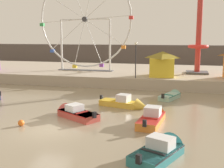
% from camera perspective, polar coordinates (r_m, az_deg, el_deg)
% --- Properties ---
extents(ground_plane, '(240.00, 240.00, 0.00)m').
position_cam_1_polar(ground_plane, '(19.51, -12.39, -8.89)').
color(ground_plane, gray).
extents(quay_promenade, '(110.00, 18.16, 1.30)m').
position_cam_1_polar(quay_promenade, '(42.30, 2.62, 2.08)').
color(quay_promenade, tan).
rests_on(quay_promenade, ground_plane).
extents(distant_town_skyline, '(140.00, 3.00, 4.40)m').
position_cam_1_polar(distant_town_skyline, '(61.27, 6.35, 5.77)').
color(distant_town_skyline, '#564C47').
rests_on(distant_town_skyline, ground_plane).
extents(motorboat_faded_red, '(4.41, 3.31, 1.42)m').
position_cam_1_polar(motorboat_faded_red, '(22.08, -7.98, -5.67)').
color(motorboat_faded_red, '#B24238').
rests_on(motorboat_faded_red, ground_plane).
extents(motorboat_orange_hull, '(1.81, 4.94, 1.55)m').
position_cam_1_polar(motorboat_orange_hull, '(20.88, 8.33, -6.48)').
color(motorboat_orange_hull, orange).
rests_on(motorboat_orange_hull, ground_plane).
extents(motorboat_seafoam, '(2.34, 3.86, 1.11)m').
position_cam_1_polar(motorboat_seafoam, '(29.09, 11.95, -2.28)').
color(motorboat_seafoam, '#93BCAD').
rests_on(motorboat_seafoam, ground_plane).
extents(motorboat_mustard_yellow, '(4.61, 2.30, 1.47)m').
position_cam_1_polar(motorboat_mustard_yellow, '(24.82, 2.90, -3.90)').
color(motorboat_mustard_yellow, gold).
rests_on(motorboat_mustard_yellow, ground_plane).
extents(motorboat_teal_painted, '(2.99, 4.23, 1.59)m').
position_cam_1_polar(motorboat_teal_painted, '(15.32, 10.33, -12.67)').
color(motorboat_teal_painted, teal).
rests_on(motorboat_teal_painted, ground_plane).
extents(ferris_wheel_white_frame, '(13.76, 1.20, 13.94)m').
position_cam_1_polar(ferris_wheel_white_frame, '(40.90, -5.49, 12.54)').
color(ferris_wheel_white_frame, silver).
rests_on(ferris_wheel_white_frame, quay_promenade).
extents(drop_tower_red_tower, '(2.80, 2.80, 11.97)m').
position_cam_1_polar(drop_tower_red_tower, '(38.86, 17.00, 8.65)').
color(drop_tower_red_tower, '#BC332D').
rests_on(drop_tower_red_tower, quay_promenade).
extents(carnival_booth_yellow_awning, '(3.24, 3.79, 3.04)m').
position_cam_1_polar(carnival_booth_yellow_awning, '(35.19, 10.10, 4.11)').
color(carnival_booth_yellow_awning, yellow).
rests_on(carnival_booth_yellow_awning, quay_promenade).
extents(promenade_lamp_near, '(0.32, 0.32, 4.18)m').
position_cam_1_polar(promenade_lamp_near, '(33.18, 4.80, 5.86)').
color(promenade_lamp_near, '#2D2D33').
rests_on(promenade_lamp_near, quay_promenade).
extents(mooring_buoy_orange, '(0.44, 0.44, 0.44)m').
position_cam_1_polar(mooring_buoy_orange, '(20.64, -17.80, -7.46)').
color(mooring_buoy_orange, orange).
rests_on(mooring_buoy_orange, ground_plane).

